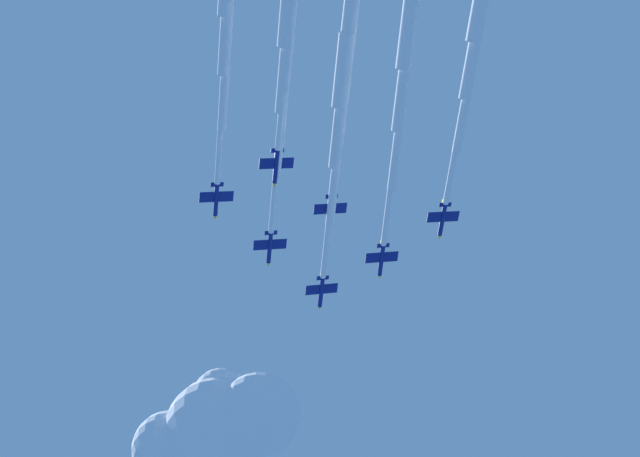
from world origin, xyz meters
name	(u,v)px	position (x,y,z in m)	size (l,w,h in m)	color
jet_lead	(338,131)	(-12.39, 22.54, 161.26)	(33.35, 66.44, 4.42)	navy
jet_port_inner	(284,72)	(-5.51, 39.53, 161.97)	(34.76, 68.24, 4.38)	navy
jet_starboard_inner	(401,93)	(-28.96, 26.62, 160.19)	(32.52, 66.31, 4.34)	navy
jet_port_mid	(347,57)	(-20.02, 38.10, 162.14)	(30.74, 59.71, 4.42)	navy
jet_starboard_mid	(225,40)	(4.32, 50.60, 163.39)	(31.63, 60.99, 4.41)	navy
jet_port_outer	(470,65)	(-45.45, 26.82, 162.96)	(31.48, 60.30, 4.40)	navy
cloud_puff	(220,433)	(55.62, -65.73, 184.30)	(54.73, 40.63, 35.17)	white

